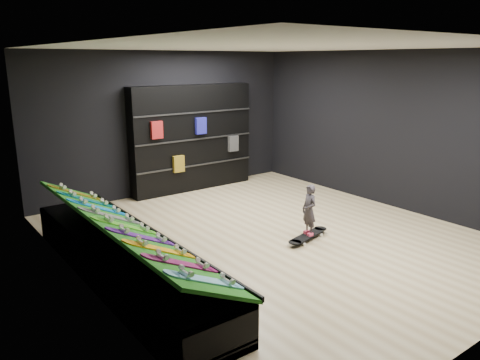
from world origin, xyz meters
TOP-DOWN VIEW (x-y plane):
  - floor at (0.00, 0.00)m, footprint 6.00×7.00m
  - ceiling at (0.00, 0.00)m, footprint 6.00×7.00m
  - wall_back at (0.00, 3.50)m, footprint 6.00×0.02m
  - wall_left at (-3.00, 0.00)m, footprint 0.02×7.00m
  - wall_right at (3.00, 0.00)m, footprint 0.02×7.00m
  - display_rack at (-2.55, 0.00)m, footprint 0.90×4.50m
  - turf_ramp at (-2.50, 0.00)m, footprint 0.92×4.50m
  - back_shelving at (0.52, 3.32)m, footprint 2.87×0.33m
  - floor_skateboard at (0.39, -0.44)m, footprint 1.00×0.45m
  - child at (0.39, -0.44)m, footprint 0.17×0.21m
  - display_board_0 at (-2.49, -1.90)m, footprint 0.93×0.22m
  - display_board_1 at (-2.49, -1.42)m, footprint 0.93×0.22m
  - display_board_2 at (-2.49, -0.95)m, footprint 0.93×0.22m
  - display_board_3 at (-2.49, -0.48)m, footprint 0.93×0.22m
  - display_board_4 at (-2.49, 0.00)m, footprint 0.93×0.22m
  - display_board_5 at (-2.49, 0.48)m, footprint 0.93×0.22m
  - display_board_6 at (-2.49, 0.95)m, footprint 0.93×0.22m
  - display_board_7 at (-2.49, 1.42)m, footprint 0.93×0.22m
  - display_board_8 at (-2.49, 1.90)m, footprint 0.93×0.22m

SIDE VIEW (x-z plane):
  - floor at x=0.00m, z-range -0.01..0.01m
  - floor_skateboard at x=0.39m, z-range 0.00..0.09m
  - display_rack at x=-2.55m, z-range 0.00..0.50m
  - child at x=0.39m, z-range 0.09..0.59m
  - turf_ramp at x=-2.50m, z-range 0.48..0.94m
  - display_board_0 at x=-2.49m, z-range 0.49..0.99m
  - display_board_1 at x=-2.49m, z-range 0.49..0.99m
  - display_board_2 at x=-2.49m, z-range 0.49..0.99m
  - display_board_3 at x=-2.49m, z-range 0.49..0.99m
  - display_board_4 at x=-2.49m, z-range 0.49..0.99m
  - display_board_5 at x=-2.49m, z-range 0.49..0.99m
  - display_board_6 at x=-2.49m, z-range 0.49..0.99m
  - display_board_7 at x=-2.49m, z-range 0.49..0.99m
  - display_board_8 at x=-2.49m, z-range 0.49..0.99m
  - back_shelving at x=0.52m, z-range 0.00..2.29m
  - wall_back at x=0.00m, z-range 0.00..3.00m
  - wall_left at x=-3.00m, z-range 0.00..3.00m
  - wall_right at x=3.00m, z-range 0.00..3.00m
  - ceiling at x=0.00m, z-range 3.00..3.00m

